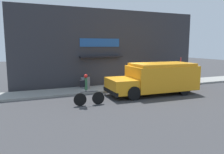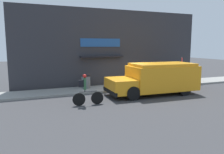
% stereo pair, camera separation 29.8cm
% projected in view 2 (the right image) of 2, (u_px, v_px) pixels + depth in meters
% --- Properties ---
extents(ground_plane, '(70.00, 70.00, 0.00)m').
position_uv_depth(ground_plane, '(127.00, 91.00, 15.33)').
color(ground_plane, '#38383A').
extents(sidewalk, '(28.00, 2.19, 0.14)m').
position_uv_depth(sidewalk, '(120.00, 87.00, 16.33)').
color(sidewalk, gray).
rests_on(sidewalk, ground_plane).
extents(storefront, '(15.27, 0.74, 5.95)m').
position_uv_depth(storefront, '(113.00, 48.00, 17.22)').
color(storefront, '#2D2D33').
rests_on(storefront, ground_plane).
extents(school_bus, '(5.98, 2.93, 2.03)m').
position_uv_depth(school_bus, '(156.00, 78.00, 14.32)').
color(school_bus, orange).
rests_on(school_bus, ground_plane).
extents(cyclist, '(1.69, 0.21, 1.69)m').
position_uv_depth(cyclist, '(86.00, 91.00, 11.63)').
color(cyclist, black).
rests_on(cyclist, ground_plane).
extents(stop_sign_post, '(0.45, 0.45, 2.13)m').
position_uv_depth(stop_sign_post, '(182.00, 66.00, 17.31)').
color(stop_sign_post, slate).
rests_on(stop_sign_post, sidewalk).
extents(trash_bin, '(0.65, 0.65, 0.89)m').
position_uv_depth(trash_bin, '(86.00, 82.00, 15.66)').
color(trash_bin, slate).
rests_on(trash_bin, sidewalk).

